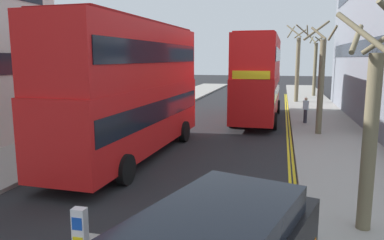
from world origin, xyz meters
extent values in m
cube|color=#9E9991|center=(6.50, 16.00, 0.07)|extent=(4.00, 80.00, 0.14)
cube|color=#9E9991|center=(-6.50, 16.00, 0.07)|extent=(4.00, 80.00, 0.14)
cube|color=yellow|center=(4.40, 14.00, 0.00)|extent=(0.10, 56.00, 0.01)
cube|color=yellow|center=(4.24, 14.00, 0.00)|extent=(0.10, 56.00, 0.01)
cube|color=white|center=(0.00, 3.52, 0.73)|extent=(0.28, 0.20, 0.95)
cube|color=blue|center=(0.00, 3.42, 0.92)|extent=(0.22, 0.01, 0.26)
cube|color=red|center=(-2.23, 11.62, 1.74)|extent=(2.89, 10.88, 2.60)
cube|color=red|center=(-2.23, 11.62, 4.29)|extent=(2.83, 10.67, 2.50)
cube|color=black|center=(-2.23, 11.62, 2.04)|extent=(2.90, 10.45, 0.84)
cube|color=black|center=(-2.23, 11.62, 4.39)|extent=(2.89, 10.24, 0.80)
cube|color=yellow|center=(-2.03, 16.99, 3.29)|extent=(2.00, 0.13, 0.44)
cube|color=maroon|center=(-2.23, 11.62, 5.59)|extent=(2.60, 9.80, 0.10)
cylinder|color=black|center=(-3.35, 15.01, 0.52)|extent=(0.34, 1.05, 1.04)
cylinder|color=black|center=(-0.86, 14.92, 0.52)|extent=(0.34, 1.05, 1.04)
cylinder|color=black|center=(-3.60, 8.32, 0.52)|extent=(0.34, 1.05, 1.04)
cylinder|color=black|center=(-1.10, 8.23, 0.52)|extent=(0.34, 1.05, 1.04)
cube|color=red|center=(2.30, 22.56, 1.74)|extent=(2.67, 10.84, 2.60)
cube|color=red|center=(2.30, 22.56, 4.29)|extent=(2.61, 10.62, 2.50)
cube|color=black|center=(2.30, 22.56, 2.04)|extent=(2.69, 10.41, 0.84)
cube|color=black|center=(2.30, 22.56, 4.39)|extent=(2.68, 10.19, 0.80)
cube|color=yellow|center=(2.22, 17.18, 3.29)|extent=(2.00, 0.09, 0.44)
cube|color=maroon|center=(2.30, 22.56, 5.59)|extent=(2.40, 9.75, 0.10)
cylinder|color=black|center=(3.50, 19.19, 0.52)|extent=(0.32, 1.04, 1.04)
cylinder|color=black|center=(1.00, 19.23, 0.52)|extent=(0.32, 1.04, 1.04)
cylinder|color=black|center=(3.61, 25.89, 0.52)|extent=(0.32, 1.04, 1.04)
cylinder|color=black|center=(1.11, 25.93, 0.52)|extent=(0.32, 1.04, 1.04)
cube|color=black|center=(3.04, 2.07, 1.74)|extent=(2.50, 3.41, 0.76)
cylinder|color=#2D2D38|center=(5.35, 21.26, 0.56)|extent=(0.22, 0.22, 0.85)
cube|color=silver|center=(5.35, 21.26, 1.27)|extent=(0.34, 0.22, 0.56)
sphere|color=beige|center=(5.35, 21.26, 1.66)|extent=(0.20, 0.20, 0.20)
cylinder|color=#6B6047|center=(5.86, 17.95, 2.64)|extent=(0.31, 0.31, 4.99)
cylinder|color=#6B6047|center=(6.30, 18.08, 5.46)|extent=(0.40, 0.98, 0.74)
cylinder|color=#6B6047|center=(5.54, 18.61, 5.64)|extent=(1.40, 0.75, 1.10)
cylinder|color=#6B6047|center=(5.57, 17.62, 5.44)|extent=(0.78, 0.71, 0.70)
cylinder|color=#6B6047|center=(5.86, 6.33, 2.21)|extent=(0.33, 0.33, 4.14)
cylinder|color=#6B6047|center=(5.44, 6.48, 4.59)|extent=(0.44, 0.93, 0.71)
cylinder|color=#6B6047|center=(5.42, 5.89, 4.71)|extent=(0.99, 0.98, 0.95)
cylinder|color=#6B6047|center=(5.20, 33.25, 3.10)|extent=(0.37, 0.37, 5.91)
cylinder|color=#6B6047|center=(5.92, 33.16, 6.57)|extent=(0.30, 1.51, 1.10)
cylinder|color=#6B6047|center=(5.32, 33.76, 6.42)|extent=(1.10, 0.39, 0.82)
cylinder|color=#6B6047|center=(4.49, 33.56, 6.59)|extent=(0.74, 1.50, 1.16)
cylinder|color=#6B6047|center=(4.72, 32.62, 6.61)|extent=(1.36, 1.08, 1.18)
cylinder|color=#6B6047|center=(5.55, 32.57, 6.60)|extent=(1.46, 0.84, 1.16)
cylinder|color=#6B6047|center=(7.26, 39.49, 2.97)|extent=(0.36, 0.36, 5.65)
cylinder|color=#6B6047|center=(7.76, 39.52, 6.15)|extent=(0.18, 1.06, 0.79)
cylinder|color=#6B6047|center=(7.52, 39.96, 6.17)|extent=(1.04, 0.65, 0.84)
cylinder|color=#6B6047|center=(6.77, 39.67, 6.16)|extent=(0.49, 1.06, 0.81)
cylinder|color=#6B6047|center=(6.82, 39.19, 6.17)|extent=(0.74, 0.98, 0.83)
cylinder|color=#6B6047|center=(7.45, 39.08, 6.11)|extent=(0.92, 0.52, 0.72)
cube|color=black|center=(8.48, 21.06, 4.77)|extent=(0.04, 24.64, 1.00)
camera|label=1|loc=(3.83, -2.68, 4.16)|focal=34.44mm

